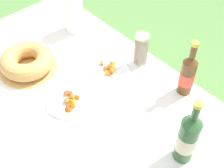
# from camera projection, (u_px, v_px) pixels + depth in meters

# --- Properties ---
(garden_table) EXTENTS (1.71, 1.01, 0.67)m
(garden_table) POSITION_uv_depth(u_px,v_px,m) (79.00, 110.00, 1.54)
(garden_table) COLOR brown
(garden_table) RESTS_ON ground_plane
(tablecloth) EXTENTS (1.72, 1.02, 0.10)m
(tablecloth) POSITION_uv_depth(u_px,v_px,m) (78.00, 104.00, 1.51)
(tablecloth) COLOR white
(tablecloth) RESTS_ON garden_table
(bundt_cake) EXTENTS (0.31, 0.31, 0.10)m
(bundt_cake) POSITION_uv_depth(u_px,v_px,m) (27.00, 61.00, 1.62)
(bundt_cake) COLOR tan
(bundt_cake) RESTS_ON tablecloth
(cup_stack) EXTENTS (0.07, 0.07, 0.19)m
(cup_stack) POSITION_uv_depth(u_px,v_px,m) (141.00, 50.00, 1.61)
(cup_stack) COLOR beige
(cup_stack) RESTS_ON tablecloth
(cider_bottle_green) EXTENTS (0.08, 0.08, 0.34)m
(cider_bottle_green) POSITION_uv_depth(u_px,v_px,m) (188.00, 138.00, 1.20)
(cider_bottle_green) COLOR #2D562D
(cider_bottle_green) RESTS_ON tablecloth
(cider_bottle_amber) EXTENTS (0.07, 0.07, 0.31)m
(cider_bottle_amber) POSITION_uv_depth(u_px,v_px,m) (188.00, 74.00, 1.46)
(cider_bottle_amber) COLOR brown
(cider_bottle_amber) RESTS_ON tablecloth
(snack_plate_near) EXTENTS (0.21, 0.21, 0.06)m
(snack_plate_near) POSITION_uv_depth(u_px,v_px,m) (68.00, 101.00, 1.48)
(snack_plate_near) COLOR white
(snack_plate_near) RESTS_ON tablecloth
(snack_plate_left) EXTENTS (0.22, 0.22, 0.06)m
(snack_plate_left) POSITION_uv_depth(u_px,v_px,m) (109.00, 70.00, 1.63)
(snack_plate_left) COLOR white
(snack_plate_left) RESTS_ON tablecloth
(paper_towel_roll) EXTENTS (0.11, 0.11, 0.23)m
(paper_towel_roll) POSITION_uv_depth(u_px,v_px,m) (74.00, 13.00, 1.80)
(paper_towel_roll) COLOR white
(paper_towel_roll) RESTS_ON tablecloth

